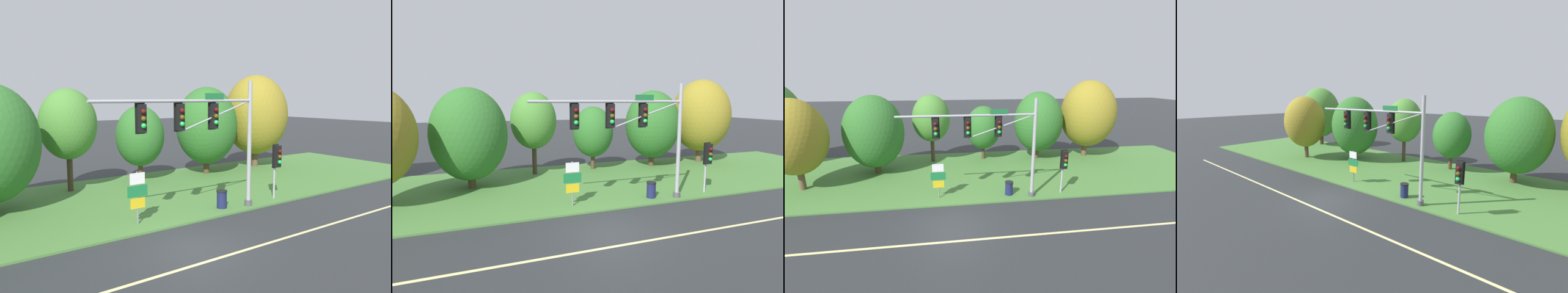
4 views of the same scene
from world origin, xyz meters
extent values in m
plane|color=#282B2D|center=(0.00, 0.00, 0.00)|extent=(160.00, 160.00, 0.00)
cube|color=beige|center=(0.00, -1.20, 0.00)|extent=(36.00, 0.16, 0.01)
cube|color=#477A38|center=(0.00, 8.25, 0.05)|extent=(48.00, 11.50, 0.10)
cylinder|color=#9EA0A5|center=(5.42, 3.02, 3.37)|extent=(0.22, 0.22, 6.55)
cylinder|color=#4C4C51|center=(5.42, 3.02, 0.25)|extent=(0.40, 0.40, 0.30)
cylinder|color=#9EA0A5|center=(1.16, 3.02, 5.65)|extent=(8.52, 0.14, 0.14)
cylinder|color=#9EA0A5|center=(3.29, 3.02, 4.95)|extent=(4.28, 0.08, 1.48)
cube|color=black|center=(3.09, 3.02, 4.92)|extent=(0.34, 0.28, 1.22)
cube|color=black|center=(3.09, 3.18, 4.92)|extent=(0.46, 0.04, 1.34)
sphere|color=#4C0C0C|center=(3.09, 2.84, 5.22)|extent=(0.22, 0.22, 0.22)
sphere|color=#51420C|center=(3.09, 2.84, 4.92)|extent=(0.22, 0.22, 0.22)
sphere|color=green|center=(3.09, 2.84, 4.62)|extent=(0.22, 0.22, 0.22)
cube|color=black|center=(1.16, 3.02, 4.92)|extent=(0.34, 0.28, 1.22)
cube|color=black|center=(1.16, 3.18, 4.92)|extent=(0.46, 0.04, 1.34)
sphere|color=#4C0C0C|center=(1.16, 2.84, 5.22)|extent=(0.22, 0.22, 0.22)
sphere|color=#51420C|center=(1.16, 2.84, 4.92)|extent=(0.22, 0.22, 0.22)
sphere|color=green|center=(1.16, 2.84, 4.62)|extent=(0.22, 0.22, 0.22)
cube|color=black|center=(-0.77, 3.02, 4.92)|extent=(0.34, 0.28, 1.22)
cube|color=black|center=(-0.77, 3.18, 4.92)|extent=(0.46, 0.04, 1.34)
sphere|color=#4C0C0C|center=(-0.77, 2.84, 5.22)|extent=(0.22, 0.22, 0.22)
sphere|color=#51420C|center=(-0.77, 2.84, 4.92)|extent=(0.22, 0.22, 0.22)
sphere|color=green|center=(-0.77, 2.84, 4.62)|extent=(0.22, 0.22, 0.22)
cube|color=#196B33|center=(3.09, 2.97, 5.87)|extent=(1.10, 0.04, 0.28)
cylinder|color=#9EA0A5|center=(7.66, 3.32, 1.60)|extent=(0.12, 0.12, 2.99)
cube|color=black|center=(7.66, 3.12, 2.53)|extent=(0.34, 0.28, 1.22)
cube|color=black|center=(7.66, 3.28, 2.53)|extent=(0.46, 0.04, 1.34)
sphere|color=#4C0C0C|center=(7.66, 2.94, 2.83)|extent=(0.22, 0.22, 0.22)
sphere|color=#51420C|center=(7.66, 2.94, 2.53)|extent=(0.22, 0.22, 0.22)
sphere|color=green|center=(7.66, 2.94, 2.23)|extent=(0.22, 0.22, 0.22)
cylinder|color=slate|center=(-0.76, 3.61, 1.31)|extent=(0.08, 0.08, 2.42)
cube|color=white|center=(-0.76, 3.58, 2.21)|extent=(0.73, 0.03, 0.52)
cube|color=#197238|center=(-0.76, 3.58, 1.64)|extent=(0.98, 0.03, 0.52)
cube|color=gold|center=(-0.76, 3.58, 1.08)|extent=(0.72, 0.03, 0.47)
cylinder|color=brown|center=(-10.41, 6.32, 1.43)|extent=(0.42, 0.42, 2.66)
ellipsoid|color=olive|center=(-10.41, 6.32, 3.93)|extent=(4.24, 4.24, 5.30)
cylinder|color=#4C3823|center=(-5.90, 9.19, 1.19)|extent=(0.47, 0.47, 2.18)
ellipsoid|color=#2D6B28|center=(-5.90, 9.19, 3.58)|extent=(4.74, 4.74, 5.92)
cylinder|color=#423021|center=(-1.40, 11.60, 1.69)|extent=(0.34, 0.34, 3.17)
ellipsoid|color=#478433|center=(-1.40, 11.60, 4.22)|extent=(3.44, 3.44, 4.29)
cylinder|color=#4C3823|center=(3.45, 11.78, 1.19)|extent=(0.33, 0.33, 2.18)
ellipsoid|color=#2D6B28|center=(3.45, 11.78, 3.19)|extent=(3.30, 3.30, 4.13)
cylinder|color=#4C3823|center=(8.73, 11.31, 1.27)|extent=(0.46, 0.46, 2.35)
ellipsoid|color=#2D6B28|center=(8.73, 11.31, 3.71)|extent=(4.59, 4.59, 5.74)
cylinder|color=brown|center=(13.84, 11.44, 1.52)|extent=(0.52, 0.52, 2.85)
ellipsoid|color=olive|center=(13.84, 11.44, 4.37)|extent=(5.18, 5.18, 6.48)
cylinder|color=#191E4C|center=(3.97, 3.46, 0.53)|extent=(0.52, 0.52, 0.85)
cylinder|color=black|center=(3.97, 3.46, 0.99)|extent=(0.56, 0.56, 0.08)
camera|label=1|loc=(-8.07, -11.60, 5.83)|focal=35.00mm
camera|label=2|loc=(-5.24, -11.47, 5.66)|focal=28.00mm
camera|label=3|loc=(-0.26, -12.56, 7.93)|focal=24.00mm
camera|label=4|loc=(12.74, -10.25, 6.61)|focal=24.00mm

